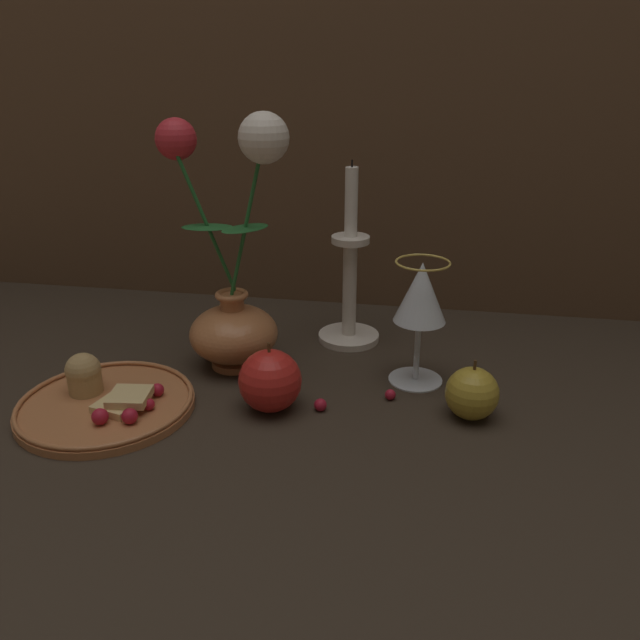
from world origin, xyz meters
TOP-DOWN VIEW (x-y plane):
  - ground_plane at (0.00, 0.00)m, footprint 2.40×2.40m
  - vase at (-0.09, 0.06)m, footprint 0.18×0.12m
  - plate_with_pastries at (-0.22, -0.08)m, footprint 0.22×0.22m
  - wine_glass at (0.16, 0.06)m, footprint 0.07×0.07m
  - candlestick at (0.05, 0.18)m, footprint 0.09×0.09m
  - apple_beside_vase at (0.23, -0.03)m, footprint 0.07×0.07m
  - apple_near_glass at (-0.02, -0.05)m, footprint 0.08×0.08m
  - berry_near_plate at (0.05, -0.04)m, footprint 0.02×0.02m
  - berry_front_center at (0.13, 0.00)m, footprint 0.01×0.01m

SIDE VIEW (x-z plane):
  - ground_plane at x=0.00m, z-range 0.00..0.00m
  - berry_front_center at x=0.13m, z-range 0.00..0.01m
  - berry_near_plate at x=0.05m, z-range 0.00..0.02m
  - plate_with_pastries at x=-0.22m, z-range -0.02..0.04m
  - apple_beside_vase at x=0.23m, z-range -0.01..0.07m
  - apple_near_glass at x=-0.02m, z-range -0.01..0.09m
  - candlestick at x=0.05m, z-range -0.05..0.22m
  - vase at x=-0.09m, z-range -0.06..0.29m
  - wine_glass at x=0.16m, z-range 0.04..0.21m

